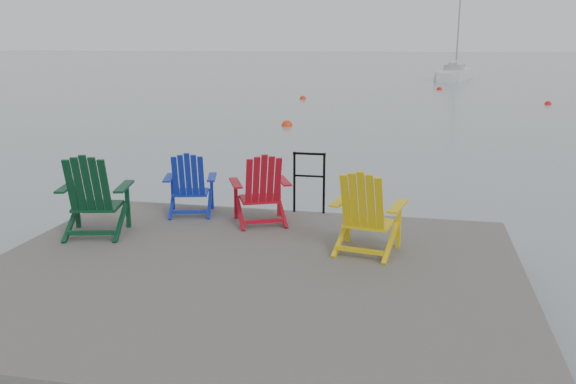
% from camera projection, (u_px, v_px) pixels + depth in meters
% --- Properties ---
extents(ground, '(400.00, 400.00, 0.00)m').
position_uv_depth(ground, '(248.00, 312.00, 6.85)').
color(ground, gray).
rests_on(ground, ground).
extents(dock, '(6.00, 5.00, 1.40)m').
position_uv_depth(dock, '(248.00, 283.00, 6.77)').
color(dock, '#302D2A').
rests_on(dock, ground).
extents(handrail, '(0.48, 0.04, 0.90)m').
position_uv_depth(handrail, '(309.00, 177.00, 8.88)').
color(handrail, black).
rests_on(handrail, dock).
extents(chair_green, '(0.99, 0.94, 1.08)m').
position_uv_depth(chair_green, '(93.00, 195.00, 7.82)').
color(chair_green, '#09331B').
rests_on(chair_green, dock).
extents(chair_blue, '(0.86, 0.82, 0.93)m').
position_uv_depth(chair_blue, '(190.00, 183.00, 8.79)').
color(chair_blue, '#0F25A2').
rests_on(chair_blue, dock).
extents(chair_red, '(0.97, 0.93, 0.99)m').
position_uv_depth(chair_red, '(261.00, 189.00, 8.33)').
color(chair_red, '#A10B19').
rests_on(chair_red, dock).
extents(chair_yellow, '(0.91, 0.86, 1.02)m').
position_uv_depth(chair_yellow, '(366.00, 211.00, 7.16)').
color(chair_yellow, '#DAB70C').
rests_on(chair_yellow, dock).
extents(sailboat_near, '(3.38, 7.47, 10.15)m').
position_uv_depth(sailboat_near, '(455.00, 75.00, 49.13)').
color(sailboat_near, silver).
rests_on(sailboat_near, ground).
extents(buoy_a, '(0.40, 0.40, 0.40)m').
position_uv_depth(buoy_a, '(287.00, 126.00, 22.09)').
color(buoy_a, red).
rests_on(buoy_a, ground).
extents(buoy_b, '(0.35, 0.35, 0.35)m').
position_uv_depth(buoy_b, '(303.00, 99.00, 32.50)').
color(buoy_b, red).
rests_on(buoy_b, ground).
extents(buoy_c, '(0.34, 0.34, 0.34)m').
position_uv_depth(buoy_c, '(548.00, 104.00, 29.68)').
color(buoy_c, red).
rests_on(buoy_c, ground).
extents(buoy_d, '(0.36, 0.36, 0.36)m').
position_uv_depth(buoy_d, '(439.00, 90.00, 38.90)').
color(buoy_d, red).
rests_on(buoy_d, ground).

